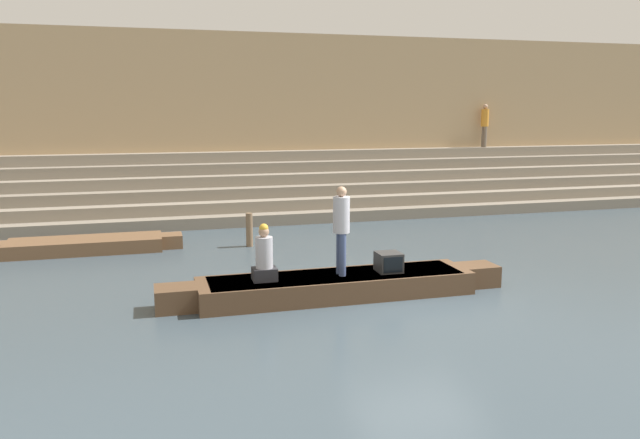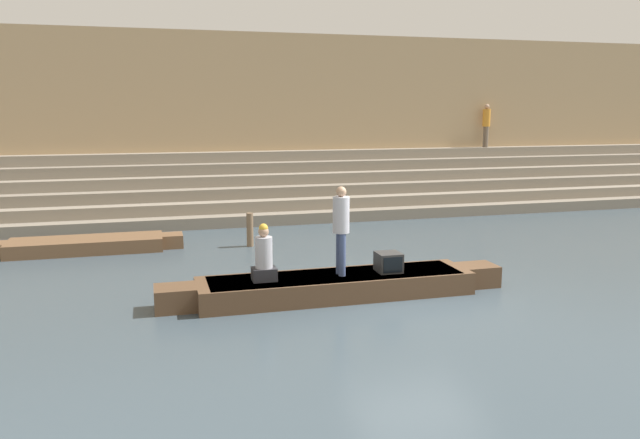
{
  "view_description": "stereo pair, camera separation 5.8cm",
  "coord_description": "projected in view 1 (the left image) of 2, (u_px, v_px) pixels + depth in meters",
  "views": [
    {
      "loc": [
        -4.99,
        -10.75,
        3.67
      ],
      "look_at": [
        -1.5,
        1.78,
        1.34
      ],
      "focal_mm": 35.0,
      "sensor_mm": 36.0,
      "label": 1
    },
    {
      "loc": [
        -4.94,
        -10.77,
        3.67
      ],
      "look_at": [
        -1.5,
        1.78,
        1.34
      ],
      "focal_mm": 35.0,
      "sensor_mm": 36.0,
      "label": 2
    }
  ],
  "objects": [
    {
      "name": "moored_boat_shore",
      "position": [
        85.0,
        245.0,
        16.11
      ],
      "size": [
        4.9,
        1.22,
        0.35
      ],
      "rotation": [
        0.0,
        0.0,
        -0.07
      ],
      "color": "brown",
      "rests_on": "ground"
    },
    {
      "name": "person_standing",
      "position": [
        341.0,
        224.0,
        12.08
      ],
      "size": [
        0.33,
        0.33,
        1.75
      ],
      "rotation": [
        0.0,
        0.0,
        0.18
      ],
      "color": "#3D4C75",
      "rests_on": "rowboat_main"
    },
    {
      "name": "rowboat_main",
      "position": [
        336.0,
        285.0,
        12.28
      ],
      "size": [
        6.95,
        1.35,
        0.44
      ],
      "rotation": [
        0.0,
        0.0,
        -0.05
      ],
      "color": "brown",
      "rests_on": "ground"
    },
    {
      "name": "back_wall",
      "position": [
        283.0,
        123.0,
        23.3
      ],
      "size": [
        34.2,
        1.28,
        6.32
      ],
      "color": "tan",
      "rests_on": "ground"
    },
    {
      "name": "ghat_steps",
      "position": [
        295.0,
        192.0,
        21.96
      ],
      "size": [
        36.0,
        3.49,
        2.15
      ],
      "color": "gray",
      "rests_on": "ground"
    },
    {
      "name": "person_rowing",
      "position": [
        264.0,
        258.0,
        11.77
      ],
      "size": [
        0.46,
        0.36,
        1.1
      ],
      "rotation": [
        0.0,
        0.0,
        -0.24
      ],
      "color": "#28282D",
      "rests_on": "rowboat_main"
    },
    {
      "name": "person_on_steps",
      "position": [
        485.0,
        122.0,
        24.56
      ],
      "size": [
        0.3,
        0.3,
        1.68
      ],
      "rotation": [
        0.0,
        0.0,
        5.12
      ],
      "color": "#756656",
      "rests_on": "ghat_steps"
    },
    {
      "name": "mooring_post",
      "position": [
        249.0,
        230.0,
        16.72
      ],
      "size": [
        0.18,
        0.18,
        0.91
      ],
      "primitive_type": "cylinder",
      "color": "brown",
      "rests_on": "ground"
    },
    {
      "name": "tv_set",
      "position": [
        389.0,
        262.0,
        12.46
      ],
      "size": [
        0.48,
        0.48,
        0.39
      ],
      "rotation": [
        0.0,
        0.0,
        -0.13
      ],
      "color": "#2D2D2D",
      "rests_on": "rowboat_main"
    },
    {
      "name": "ground_plane",
      "position": [
        418.0,
        299.0,
        12.16
      ],
      "size": [
        120.0,
        120.0,
        0.0
      ],
      "primitive_type": "plane",
      "color": "#3D4C56"
    }
  ]
}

